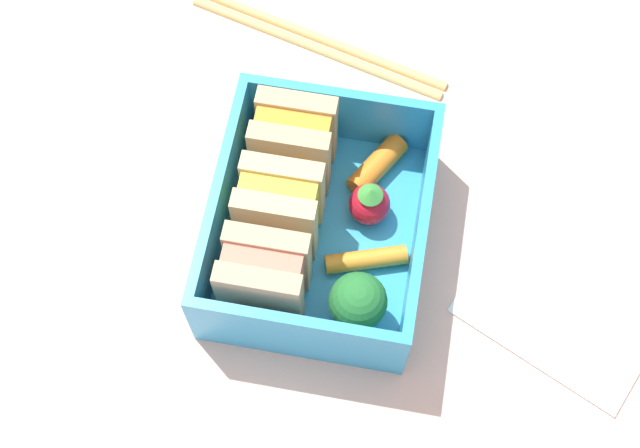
% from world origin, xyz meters
% --- Properties ---
extents(ground_plane, '(1.20, 1.20, 0.02)m').
position_xyz_m(ground_plane, '(0.00, 0.00, -0.01)').
color(ground_plane, beige).
extents(bento_tray, '(0.15, 0.13, 0.01)m').
position_xyz_m(bento_tray, '(0.00, 0.00, 0.01)').
color(bento_tray, '#2D96CD').
rests_on(bento_tray, ground_plane).
extents(bento_rim, '(0.15, 0.13, 0.05)m').
position_xyz_m(bento_rim, '(0.00, 0.00, 0.04)').
color(bento_rim, '#2D96CD').
rests_on(bento_rim, bento_tray).
extents(sandwich_left, '(0.04, 0.05, 0.06)m').
position_xyz_m(sandwich_left, '(-0.04, 0.02, 0.04)').
color(sandwich_left, tan).
rests_on(sandwich_left, bento_tray).
extents(sandwich_center_left, '(0.04, 0.05, 0.06)m').
position_xyz_m(sandwich_center_left, '(0.00, 0.02, 0.04)').
color(sandwich_center_left, '#D5B47F').
rests_on(sandwich_center_left, bento_tray).
extents(sandwich_center, '(0.04, 0.05, 0.06)m').
position_xyz_m(sandwich_center, '(0.04, 0.02, 0.04)').
color(sandwich_center, tan).
rests_on(sandwich_center, bento_tray).
extents(broccoli_floret, '(0.03, 0.03, 0.04)m').
position_xyz_m(broccoli_floret, '(-0.05, -0.03, 0.04)').
color(broccoli_floret, '#85C769').
rests_on(broccoli_floret, bento_tray).
extents(carrot_stick_left, '(0.03, 0.05, 0.01)m').
position_xyz_m(carrot_stick_left, '(-0.01, -0.03, 0.02)').
color(carrot_stick_left, orange).
rests_on(carrot_stick_left, bento_tray).
extents(strawberry_far_left, '(0.03, 0.03, 0.03)m').
position_xyz_m(strawberry_far_left, '(0.02, -0.03, 0.03)').
color(strawberry_far_left, red).
rests_on(strawberry_far_left, bento_tray).
extents(carrot_stick_far_left, '(0.05, 0.04, 0.01)m').
position_xyz_m(carrot_stick_far_left, '(0.05, -0.03, 0.02)').
color(carrot_stick_far_left, orange).
rests_on(carrot_stick_far_left, bento_tray).
extents(chopstick_pair, '(0.06, 0.19, 0.01)m').
position_xyz_m(chopstick_pair, '(0.15, 0.03, 0.00)').
color(chopstick_pair, tan).
rests_on(chopstick_pair, ground_plane).
extents(folded_napkin, '(0.14, 0.15, 0.00)m').
position_xyz_m(folded_napkin, '(-0.01, -0.16, 0.00)').
color(folded_napkin, white).
rests_on(folded_napkin, ground_plane).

